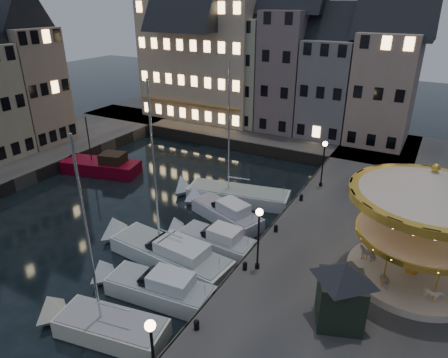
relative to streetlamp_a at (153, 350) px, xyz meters
The scene contains 30 objects.
ground 12.21m from the streetlamp_a, 128.66° to the left, with size 160.00×160.00×0.00m, color black.
quay_east 16.81m from the streetlamp_a, 65.61° to the left, with size 16.00×56.00×1.30m, color #474442.
quay_north 40.14m from the streetlamp_a, 112.33° to the left, with size 44.00×12.00×1.30m, color #474442.
quaywall_e 15.42m from the streetlamp_a, 94.57° to the left, with size 0.15×44.00×1.30m, color #47423A.
quaywall_n 33.86m from the streetlamp_a, 113.06° to the left, with size 48.00×0.15×1.30m, color #47423A.
quaywall_w 27.70m from the streetlamp_a, 156.42° to the left, with size 0.15×44.00×1.30m, color #47423A.
streetlamp_a is the anchor object (origin of this frame).
streetlamp_b 10.00m from the streetlamp_a, 90.00° to the left, with size 0.44×0.44×4.17m.
streetlamp_c 23.50m from the streetlamp_a, 90.00° to the left, with size 0.44×0.44×4.17m.
bollard_a 4.71m from the streetlamp_a, 98.53° to the left, with size 0.30×0.30×0.57m.
bollard_b 9.82m from the streetlamp_a, 93.61° to the left, with size 0.30×0.30×0.57m.
bollard_c 14.71m from the streetlamp_a, 92.37° to the left, with size 0.30×0.30×0.57m.
bollard_d 20.15m from the streetlamp_a, 91.72° to the left, with size 0.30×0.30×0.57m.
townhouse_na 47.41m from the streetlamp_a, 124.40° to the left, with size 5.50×8.00×12.80m.
townhouse_nb 44.62m from the streetlamp_a, 118.58° to the left, with size 6.16×8.00×13.80m.
townhouse_nc 42.13m from the streetlamp_a, 111.29° to the left, with size 6.82×8.00×14.80m.
townhouse_nd 40.47m from the streetlamp_a, 103.62° to the left, with size 5.50×8.00×15.80m.
townhouse_ne 39.38m from the streetlamp_a, 95.86° to the left, with size 6.16×8.00×12.80m.
townhouse_nf 39.29m from the streetlamp_a, 86.99° to the left, with size 6.82×8.00×13.80m.
townhouse_wc 38.99m from the streetlamp_a, 149.00° to the left, with size 8.80×5.50×14.20m.
hotel_corner 44.76m from the streetlamp_a, 118.53° to the left, with size 17.60×9.00×16.80m.
motorboat_a 6.97m from the streetlamp_a, 156.80° to the left, with size 7.07×3.35×11.67m.
motorboat_b 8.55m from the streetlamp_a, 129.22° to the left, with size 7.73×2.92×2.15m.
motorboat_c 11.86m from the streetlamp_a, 124.85° to the left, with size 10.09×3.45×13.36m.
motorboat_d 13.47m from the streetlamp_a, 110.43° to the left, with size 6.67×2.46×2.15m.
motorboat_e 17.57m from the streetlamp_a, 109.82° to the left, with size 7.48×4.38×2.15m.
motorboat_f 20.99m from the streetlamp_a, 109.20° to the left, with size 10.05×4.46×13.31m.
red_fishing_boat 28.35m from the streetlamp_a, 139.04° to the left, with size 8.37×4.59×6.08m.
carousel 16.06m from the streetlamp_a, 58.25° to the left, with size 8.40×8.40×7.35m.
ticket_kiosk 9.68m from the streetlamp_a, 55.51° to the left, with size 3.53×3.53×4.14m.
Camera 1 is at (15.15, -17.62, 16.51)m, focal length 32.00 mm.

